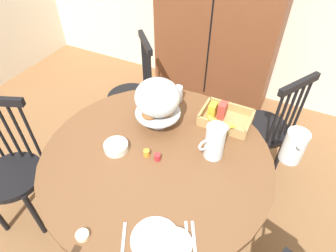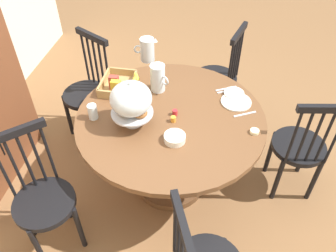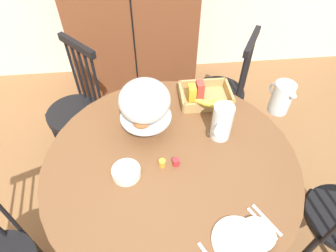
# 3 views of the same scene
# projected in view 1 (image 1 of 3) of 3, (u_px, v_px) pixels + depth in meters

# --- Properties ---
(ground_plane) EXTENTS (10.00, 10.00, 0.00)m
(ground_plane) POSITION_uv_depth(u_px,v_px,m) (149.00, 205.00, 2.22)
(ground_plane) COLOR brown
(wooden_armoire) EXTENTS (1.18, 0.60, 1.96)m
(wooden_armoire) POSITION_uv_depth(u_px,v_px,m) (222.00, 12.00, 2.55)
(wooden_armoire) COLOR brown
(wooden_armoire) RESTS_ON ground_plane
(dining_table) EXTENTS (1.32, 1.32, 0.74)m
(dining_table) POSITION_uv_depth(u_px,v_px,m) (157.00, 175.00, 1.74)
(dining_table) COLOR brown
(dining_table) RESTS_ON ground_plane
(windsor_chair_near_window) EXTENTS (0.47, 0.47, 0.97)m
(windsor_chair_near_window) POSITION_uv_depth(u_px,v_px,m) (133.00, 97.00, 2.49)
(windsor_chair_near_window) COLOR black
(windsor_chair_near_window) RESTS_ON ground_plane
(windsor_chair_by_cabinet) EXTENTS (0.43, 0.43, 0.97)m
(windsor_chair_by_cabinet) POSITION_uv_depth(u_px,v_px,m) (14.00, 173.00, 1.88)
(windsor_chair_by_cabinet) COLOR black
(windsor_chair_by_cabinet) RESTS_ON ground_plane
(windsor_chair_host_seat) EXTENTS (0.45, 0.45, 0.97)m
(windsor_chair_host_seat) POSITION_uv_depth(u_px,v_px,m) (265.00, 130.00, 2.19)
(windsor_chair_host_seat) COLOR black
(windsor_chair_host_seat) RESTS_ON ground_plane
(pastry_stand_with_dome) EXTENTS (0.28, 0.28, 0.34)m
(pastry_stand_with_dome) POSITION_uv_depth(u_px,v_px,m) (157.00, 99.00, 1.67)
(pastry_stand_with_dome) COLOR silver
(pastry_stand_with_dome) RESTS_ON dining_table
(orange_juice_pitcher) EXTENTS (0.13, 0.17, 0.21)m
(orange_juice_pitcher) POSITION_uv_depth(u_px,v_px,m) (214.00, 143.00, 1.55)
(orange_juice_pitcher) COLOR silver
(orange_juice_pitcher) RESTS_ON dining_table
(milk_pitcher) EXTENTS (0.12, 0.20, 0.20)m
(milk_pitcher) POSITION_uv_depth(u_px,v_px,m) (293.00, 147.00, 1.54)
(milk_pitcher) COLOR silver
(milk_pitcher) RESTS_ON dining_table
(cereal_basket) EXTENTS (0.32, 0.30, 0.12)m
(cereal_basket) POSITION_uv_depth(u_px,v_px,m) (223.00, 118.00, 1.79)
(cereal_basket) COLOR tan
(cereal_basket) RESTS_ON dining_table
(china_plate_large) EXTENTS (0.22, 0.22, 0.01)m
(china_plate_large) POSITION_uv_depth(u_px,v_px,m) (155.00, 240.00, 1.24)
(china_plate_large) COLOR white
(china_plate_large) RESTS_ON dining_table
(china_plate_small) EXTENTS (0.15, 0.15, 0.01)m
(china_plate_small) POSITION_uv_depth(u_px,v_px,m) (175.00, 243.00, 1.22)
(china_plate_small) COLOR white
(china_plate_small) RESTS_ON china_plate_large
(cereal_bowl) EXTENTS (0.14, 0.14, 0.04)m
(cereal_bowl) POSITION_uv_depth(u_px,v_px,m) (116.00, 147.00, 1.63)
(cereal_bowl) COLOR white
(cereal_bowl) RESTS_ON dining_table
(drinking_glass) EXTENTS (0.06, 0.06, 0.11)m
(drinking_glass) POSITION_uv_depth(u_px,v_px,m) (178.00, 94.00, 1.95)
(drinking_glass) COLOR silver
(drinking_glass) RESTS_ON dining_table
(butter_dish) EXTENTS (0.06, 0.06, 0.02)m
(butter_dish) POSITION_uv_depth(u_px,v_px,m) (82.00, 235.00, 1.25)
(butter_dish) COLOR beige
(butter_dish) RESTS_ON dining_table
(jam_jar_strawberry) EXTENTS (0.04, 0.04, 0.04)m
(jam_jar_strawberry) POSITION_uv_depth(u_px,v_px,m) (157.00, 157.00, 1.58)
(jam_jar_strawberry) COLOR #B7282D
(jam_jar_strawberry) RESTS_ON dining_table
(jam_jar_apricot) EXTENTS (0.04, 0.04, 0.04)m
(jam_jar_apricot) POSITION_uv_depth(u_px,v_px,m) (147.00, 153.00, 1.60)
(jam_jar_apricot) COLOR orange
(jam_jar_apricot) RESTS_ON dining_table
(table_knife) EXTENTS (0.09, 0.16, 0.01)m
(table_knife) POSITION_uv_depth(u_px,v_px,m) (187.00, 239.00, 1.25)
(table_knife) COLOR silver
(table_knife) RESTS_ON dining_table
(dinner_fork) EXTENTS (0.09, 0.16, 0.01)m
(dinner_fork) POSITION_uv_depth(u_px,v_px,m) (194.00, 239.00, 1.25)
(dinner_fork) COLOR silver
(dinner_fork) RESTS_ON dining_table
(soup_spoon) EXTENTS (0.09, 0.16, 0.01)m
(soup_spoon) POSITION_uv_depth(u_px,v_px,m) (123.00, 241.00, 1.24)
(soup_spoon) COLOR silver
(soup_spoon) RESTS_ON dining_table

